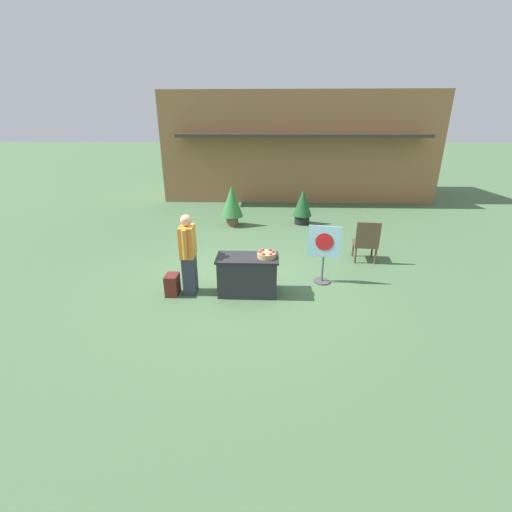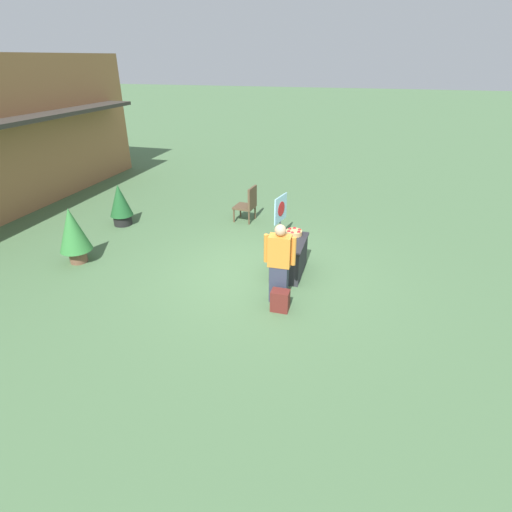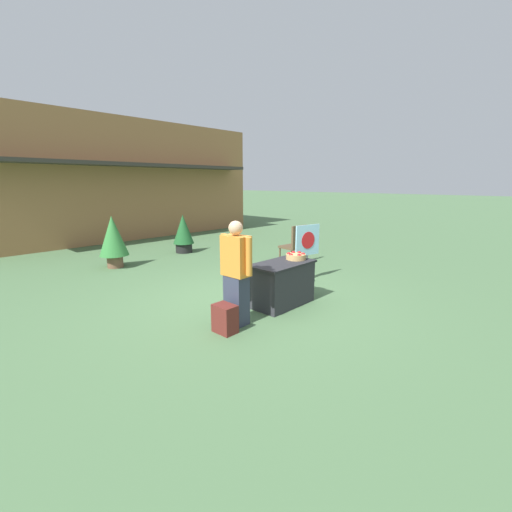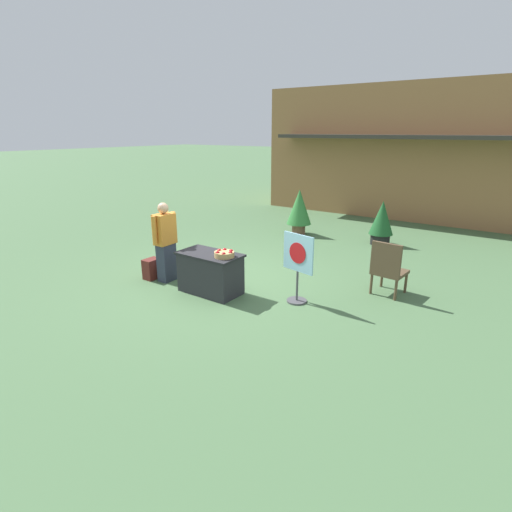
{
  "view_description": "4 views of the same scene",
  "coord_description": "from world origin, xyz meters",
  "px_view_note": "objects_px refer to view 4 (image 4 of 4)",
  "views": [
    {
      "loc": [
        0.64,
        -6.76,
        3.17
      ],
      "look_at": [
        0.4,
        -0.12,
        0.59
      ],
      "focal_mm": 24.0,
      "sensor_mm": 36.0,
      "label": 1
    },
    {
      "loc": [
        -7.44,
        -2.02,
        4.31
      ],
      "look_at": [
        -0.16,
        0.02,
        0.53
      ],
      "focal_mm": 28.0,
      "sensor_mm": 36.0,
      "label": 2
    },
    {
      "loc": [
        -4.32,
        -4.26,
        2.15
      ],
      "look_at": [
        0.45,
        0.2,
        0.73
      ],
      "focal_mm": 24.0,
      "sensor_mm": 36.0,
      "label": 3
    },
    {
      "loc": [
        4.97,
        -5.89,
        2.93
      ],
      "look_at": [
        0.85,
        0.02,
        0.66
      ],
      "focal_mm": 28.0,
      "sensor_mm": 36.0,
      "label": 4
    }
  ],
  "objects_px": {
    "display_table": "(210,273)",
    "apple_basket": "(224,254)",
    "poster_board": "(298,265)",
    "potted_plant_far_left": "(299,209)",
    "backpack": "(152,269)",
    "potted_plant_near_right": "(382,221)",
    "person_visitor": "(165,242)",
    "patio_chair": "(388,267)"
  },
  "relations": [
    {
      "from": "patio_chair",
      "to": "potted_plant_far_left",
      "type": "relative_size",
      "value": 0.78
    },
    {
      "from": "display_table",
      "to": "patio_chair",
      "type": "height_order",
      "value": "patio_chair"
    },
    {
      "from": "poster_board",
      "to": "potted_plant_far_left",
      "type": "bearing_deg",
      "value": -138.55
    },
    {
      "from": "apple_basket",
      "to": "potted_plant_far_left",
      "type": "xyz_separation_m",
      "value": [
        -1.17,
        4.86,
        -0.06
      ]
    },
    {
      "from": "display_table",
      "to": "potted_plant_near_right",
      "type": "xyz_separation_m",
      "value": [
        1.53,
        5.13,
        0.24
      ]
    },
    {
      "from": "backpack",
      "to": "poster_board",
      "type": "xyz_separation_m",
      "value": [
        3.03,
        0.68,
        0.49
      ]
    },
    {
      "from": "patio_chair",
      "to": "potted_plant_far_left",
      "type": "bearing_deg",
      "value": 55.08
    },
    {
      "from": "patio_chair",
      "to": "potted_plant_near_right",
      "type": "height_order",
      "value": "potted_plant_near_right"
    },
    {
      "from": "display_table",
      "to": "poster_board",
      "type": "bearing_deg",
      "value": 19.3
    },
    {
      "from": "backpack",
      "to": "potted_plant_far_left",
      "type": "bearing_deg",
      "value": 82.23
    },
    {
      "from": "display_table",
      "to": "person_visitor",
      "type": "relative_size",
      "value": 0.75
    },
    {
      "from": "apple_basket",
      "to": "person_visitor",
      "type": "xyz_separation_m",
      "value": [
        -1.51,
        -0.01,
        -0.02
      ]
    },
    {
      "from": "apple_basket",
      "to": "potted_plant_near_right",
      "type": "distance_m",
      "value": 5.28
    },
    {
      "from": "apple_basket",
      "to": "display_table",
      "type": "bearing_deg",
      "value": 176.71
    },
    {
      "from": "poster_board",
      "to": "patio_chair",
      "type": "bearing_deg",
      "value": 147.85
    },
    {
      "from": "apple_basket",
      "to": "potted_plant_far_left",
      "type": "height_order",
      "value": "potted_plant_far_left"
    },
    {
      "from": "person_visitor",
      "to": "patio_chair",
      "type": "relative_size",
      "value": 1.55
    },
    {
      "from": "patio_chair",
      "to": "potted_plant_far_left",
      "type": "xyz_separation_m",
      "value": [
        -3.56,
        3.08,
        0.22
      ]
    },
    {
      "from": "potted_plant_far_left",
      "to": "potted_plant_near_right",
      "type": "distance_m",
      "value": 2.35
    },
    {
      "from": "display_table",
      "to": "apple_basket",
      "type": "xyz_separation_m",
      "value": [
        0.37,
        -0.02,
        0.44
      ]
    },
    {
      "from": "display_table",
      "to": "poster_board",
      "type": "distance_m",
      "value": 1.67
    },
    {
      "from": "backpack",
      "to": "poster_board",
      "type": "distance_m",
      "value": 3.15
    },
    {
      "from": "poster_board",
      "to": "potted_plant_far_left",
      "type": "relative_size",
      "value": 0.94
    },
    {
      "from": "display_table",
      "to": "potted_plant_far_left",
      "type": "distance_m",
      "value": 4.92
    },
    {
      "from": "display_table",
      "to": "potted_plant_far_left",
      "type": "xyz_separation_m",
      "value": [
        -0.8,
        4.84,
        0.38
      ]
    },
    {
      "from": "backpack",
      "to": "potted_plant_near_right",
      "type": "bearing_deg",
      "value": 60.24
    },
    {
      "from": "person_visitor",
      "to": "potted_plant_near_right",
      "type": "height_order",
      "value": "person_visitor"
    },
    {
      "from": "person_visitor",
      "to": "potted_plant_far_left",
      "type": "distance_m",
      "value": 4.87
    },
    {
      "from": "person_visitor",
      "to": "backpack",
      "type": "relative_size",
      "value": 3.81
    },
    {
      "from": "apple_basket",
      "to": "potted_plant_near_right",
      "type": "xyz_separation_m",
      "value": [
        1.16,
        5.15,
        -0.2
      ]
    },
    {
      "from": "backpack",
      "to": "potted_plant_near_right",
      "type": "height_order",
      "value": "potted_plant_near_right"
    },
    {
      "from": "apple_basket",
      "to": "potted_plant_far_left",
      "type": "bearing_deg",
      "value": 103.55
    },
    {
      "from": "person_visitor",
      "to": "patio_chair",
      "type": "bearing_deg",
      "value": 23.21
    },
    {
      "from": "display_table",
      "to": "patio_chair",
      "type": "xyz_separation_m",
      "value": [
        2.76,
        1.76,
        0.16
      ]
    },
    {
      "from": "display_table",
      "to": "apple_basket",
      "type": "bearing_deg",
      "value": -3.29
    },
    {
      "from": "backpack",
      "to": "potted_plant_near_right",
      "type": "distance_m",
      "value": 6.08
    },
    {
      "from": "apple_basket",
      "to": "patio_chair",
      "type": "xyz_separation_m",
      "value": [
        2.39,
        1.78,
        -0.28
      ]
    },
    {
      "from": "backpack",
      "to": "potted_plant_near_right",
      "type": "relative_size",
      "value": 0.36
    },
    {
      "from": "apple_basket",
      "to": "poster_board",
      "type": "relative_size",
      "value": 0.29
    },
    {
      "from": "poster_board",
      "to": "potted_plant_far_left",
      "type": "distance_m",
      "value": 4.9
    },
    {
      "from": "person_visitor",
      "to": "poster_board",
      "type": "distance_m",
      "value": 2.76
    },
    {
      "from": "poster_board",
      "to": "patio_chair",
      "type": "distance_m",
      "value": 1.72
    }
  ]
}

